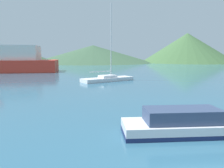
% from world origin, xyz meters
% --- Properties ---
extents(motorboat_near, '(7.91, 3.27, 1.83)m').
position_xyz_m(motorboat_near, '(2.65, 4.55, 0.39)').
color(motorboat_near, silver).
rests_on(motorboat_near, ground_plane).
extents(sailboat_inner, '(7.90, 4.57, 10.66)m').
position_xyz_m(sailboat_inner, '(3.15, 25.54, 0.39)').
color(sailboat_inner, silver).
rests_on(sailboat_inner, ground_plane).
extents(hill_central, '(32.14, 32.14, 6.70)m').
position_xyz_m(hill_central, '(-17.50, 87.62, 3.35)').
color(hill_central, '#38563D').
rests_on(hill_central, ground_plane).
extents(hill_east, '(54.12, 54.12, 7.78)m').
position_xyz_m(hill_east, '(14.07, 95.02, 3.89)').
color(hill_east, '#38563D').
rests_on(hill_east, ground_plane).
extents(hill_far_east, '(41.54, 41.54, 13.21)m').
position_xyz_m(hill_far_east, '(55.43, 83.85, 6.61)').
color(hill_far_east, '#3D6038').
rests_on(hill_far_east, ground_plane).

